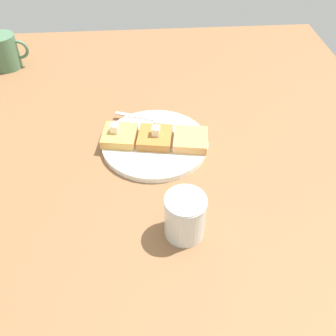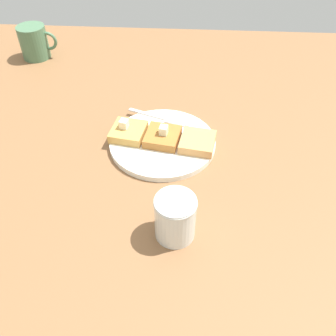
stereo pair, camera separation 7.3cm
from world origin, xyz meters
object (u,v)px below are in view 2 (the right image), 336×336
plate (163,142)px  fork (163,118)px  syrup_jar (175,218)px  coffee_mug (34,42)px

plate → fork: fork is taller
plate → syrup_jar: syrup_jar is taller
plate → syrup_jar: (4.02, -24.39, 3.42)cm
plate → coffee_mug: size_ratio=2.12×
plate → fork: size_ratio=1.55×
plate → fork: bearing=94.2°
syrup_jar → coffee_mug: bearing=125.5°
fork → syrup_jar: bearing=-81.9°
fork → coffee_mug: coffee_mug is taller
syrup_jar → plate: bearing=99.4°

